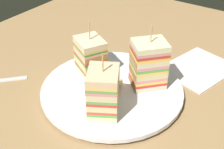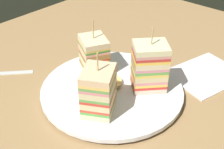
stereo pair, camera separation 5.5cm
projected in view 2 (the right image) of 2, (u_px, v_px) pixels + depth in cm
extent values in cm
cube|color=#9B774C|center=(112.00, 97.00, 58.48)|extent=(107.51, 90.70, 1.80)
cylinder|color=white|center=(112.00, 92.00, 57.78)|extent=(16.88, 16.88, 0.69)
cylinder|color=white|center=(112.00, 89.00, 57.35)|extent=(27.22, 27.22, 0.84)
cube|color=beige|center=(99.00, 107.00, 51.39)|extent=(7.75, 7.36, 1.15)
cube|color=#9E7242|center=(103.00, 97.00, 53.80)|extent=(2.66, 4.35, 1.15)
cube|color=#52AD4A|center=(99.00, 104.00, 50.92)|extent=(7.75, 7.36, 0.52)
cube|color=#D94732|center=(99.00, 101.00, 50.63)|extent=(7.75, 7.36, 0.52)
cube|color=beige|center=(99.00, 98.00, 50.16)|extent=(7.75, 7.36, 1.15)
cube|color=#9E7242|center=(103.00, 87.00, 52.56)|extent=(2.66, 4.35, 1.15)
cube|color=red|center=(99.00, 94.00, 49.69)|extent=(7.75, 7.36, 0.52)
cube|color=#60A14E|center=(98.00, 91.00, 49.39)|extent=(7.75, 7.36, 0.52)
cube|color=beige|center=(98.00, 87.00, 48.92)|extent=(7.75, 7.36, 1.15)
cube|color=#9E7242|center=(102.00, 77.00, 51.33)|extent=(2.66, 4.35, 1.15)
cube|color=pink|center=(98.00, 83.00, 48.45)|extent=(7.75, 7.36, 0.52)
cube|color=#62A251|center=(98.00, 80.00, 48.16)|extent=(7.75, 7.36, 0.52)
cube|color=#F2C464|center=(98.00, 78.00, 47.87)|extent=(7.75, 7.36, 0.52)
cube|color=beige|center=(98.00, 74.00, 47.40)|extent=(7.75, 7.36, 1.15)
cylinder|color=tan|center=(98.00, 62.00, 46.16)|extent=(0.24, 0.24, 3.25)
cube|color=beige|center=(148.00, 84.00, 57.04)|extent=(7.96, 7.92, 1.04)
cube|color=#9E7242|center=(133.00, 85.00, 56.81)|extent=(3.62, 3.88, 1.04)
cube|color=red|center=(148.00, 81.00, 56.59)|extent=(7.96, 7.92, 0.56)
cube|color=#ECC84C|center=(149.00, 79.00, 56.27)|extent=(7.96, 7.92, 0.56)
cube|color=pink|center=(149.00, 76.00, 55.96)|extent=(7.96, 7.92, 0.56)
cube|color=beige|center=(149.00, 73.00, 55.50)|extent=(7.96, 7.92, 1.04)
cube|color=#9E7242|center=(133.00, 73.00, 55.27)|extent=(3.62, 3.88, 1.04)
cube|color=#EBC753|center=(149.00, 69.00, 55.05)|extent=(7.96, 7.92, 0.56)
cube|color=#61A94B|center=(150.00, 67.00, 54.74)|extent=(7.96, 7.92, 0.56)
cube|color=pink|center=(150.00, 64.00, 54.42)|extent=(7.96, 7.92, 0.56)
cube|color=beige|center=(150.00, 60.00, 53.97)|extent=(7.96, 7.92, 1.04)
cube|color=#B2844C|center=(134.00, 61.00, 53.74)|extent=(3.62, 3.88, 1.04)
cube|color=#FCCD4D|center=(150.00, 56.00, 53.52)|extent=(7.96, 7.92, 0.56)
cube|color=red|center=(151.00, 54.00, 53.20)|extent=(7.96, 7.92, 0.56)
cube|color=#D9958C|center=(151.00, 51.00, 52.89)|extent=(7.96, 7.92, 0.56)
cube|color=beige|center=(151.00, 47.00, 52.43)|extent=(7.96, 7.92, 1.04)
cylinder|color=tan|center=(152.00, 36.00, 51.21)|extent=(0.24, 0.24, 3.29)
cube|color=beige|center=(95.00, 68.00, 61.69)|extent=(7.15, 7.65, 1.07)
cube|color=#B2844C|center=(99.00, 76.00, 59.38)|extent=(4.30, 2.47, 1.07)
cube|color=#478C39|center=(94.00, 65.00, 61.27)|extent=(7.15, 7.65, 0.40)
cube|color=#D53C37|center=(94.00, 64.00, 61.05)|extent=(7.15, 7.65, 0.40)
cube|color=#EBC863|center=(94.00, 62.00, 60.82)|extent=(7.15, 7.65, 0.40)
cube|color=beige|center=(94.00, 59.00, 60.40)|extent=(7.15, 7.65, 1.07)
cube|color=#B2844C|center=(99.00, 66.00, 58.09)|extent=(4.30, 2.47, 1.07)
cube|color=#398240|center=(94.00, 56.00, 59.99)|extent=(7.15, 7.65, 0.40)
cube|color=#E54127|center=(94.00, 54.00, 59.76)|extent=(7.15, 7.65, 0.40)
cube|color=beige|center=(94.00, 51.00, 59.35)|extent=(7.15, 7.65, 1.07)
cube|color=#9E7242|center=(98.00, 58.00, 57.04)|extent=(4.30, 2.47, 1.07)
cube|color=pink|center=(94.00, 48.00, 58.93)|extent=(7.15, 7.65, 0.40)
cube|color=#46893D|center=(94.00, 46.00, 58.71)|extent=(7.15, 7.65, 0.40)
cube|color=#E2C15D|center=(94.00, 44.00, 58.48)|extent=(7.15, 7.65, 0.40)
cube|color=beige|center=(94.00, 41.00, 58.06)|extent=(7.15, 7.65, 1.07)
cylinder|color=tan|center=(93.00, 29.00, 56.68)|extent=(0.24, 0.24, 3.83)
cylinder|color=#E8CA6A|center=(104.00, 83.00, 57.70)|extent=(5.97, 5.95, 0.88)
cylinder|color=#E2D87B|center=(112.00, 81.00, 57.49)|extent=(5.35, 5.34, 0.94)
cylinder|color=#E3B669|center=(110.00, 82.00, 56.50)|extent=(5.20, 5.24, 0.92)
cube|color=silver|center=(9.00, 73.00, 63.75)|extent=(8.34, 7.79, 0.25)
cube|color=silver|center=(206.00, 74.00, 63.24)|extent=(17.45, 15.20, 0.50)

